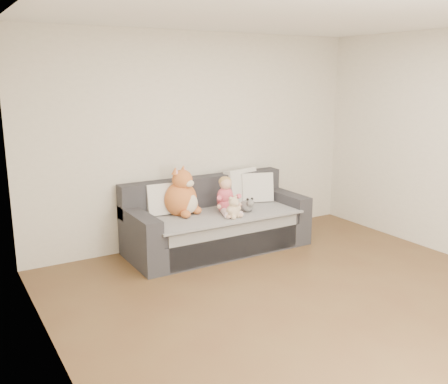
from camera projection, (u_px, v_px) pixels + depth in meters
name	position (u px, v px, depth m)	size (l,w,h in m)	color
room_shell	(307.00, 164.00, 4.49)	(5.00, 5.00, 5.00)	brown
sofa	(216.00, 224.00, 6.08)	(2.20, 0.94, 0.85)	#2B2B30
cushion_left	(163.00, 199.00, 5.88)	(0.41, 0.21, 0.38)	silver
cushion_right_back	(241.00, 185.00, 6.47)	(0.49, 0.29, 0.44)	silver
cushion_right_front	(257.00, 187.00, 6.47)	(0.45, 0.31, 0.39)	silver
toddler	(226.00, 198.00, 5.95)	(0.31, 0.45, 0.44)	#D34A60
plush_cat	(182.00, 196.00, 5.86)	(0.48, 0.49, 0.61)	#B76628
teddy_bear	(234.00, 209.00, 5.74)	(0.20, 0.16, 0.27)	#D3AE92
plush_cow	(247.00, 205.00, 6.01)	(0.15, 0.23, 0.19)	white
sippy_cup	(231.00, 211.00, 5.81)	(0.10, 0.08, 0.12)	purple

